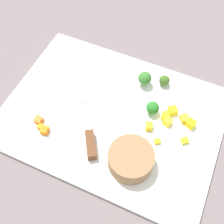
# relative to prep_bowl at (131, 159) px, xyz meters

# --- Properties ---
(ground_plane) EXTENTS (4.00, 4.00, 0.00)m
(ground_plane) POSITION_rel_prep_bowl_xyz_m (0.09, -0.10, -0.03)
(ground_plane) COLOR #6B5F5F
(cutting_board) EXTENTS (0.51, 0.38, 0.01)m
(cutting_board) POSITION_rel_prep_bowl_xyz_m (0.09, -0.10, -0.03)
(cutting_board) COLOR white
(cutting_board) RESTS_ON ground_plane
(prep_bowl) EXTENTS (0.10, 0.10, 0.04)m
(prep_bowl) POSITION_rel_prep_bowl_xyz_m (0.00, 0.00, 0.00)
(prep_bowl) COLOR olive
(prep_bowl) RESTS_ON cutting_board
(chef_knife) EXTENTS (0.19, 0.29, 0.02)m
(chef_knife) POSITION_rel_prep_bowl_xyz_m (0.13, -0.06, -0.01)
(chef_knife) COLOR silver
(chef_knife) RESTS_ON cutting_board
(carrot_dice_0) EXTENTS (0.02, 0.02, 0.01)m
(carrot_dice_0) POSITION_rel_prep_bowl_xyz_m (0.23, -0.01, -0.01)
(carrot_dice_0) COLOR orange
(carrot_dice_0) RESTS_ON cutting_board
(carrot_dice_1) EXTENTS (0.02, 0.02, 0.02)m
(carrot_dice_1) POSITION_rel_prep_bowl_xyz_m (0.21, 0.01, -0.01)
(carrot_dice_1) COLOR orange
(carrot_dice_1) RESTS_ON cutting_board
(carrot_dice_2) EXTENTS (0.01, 0.01, 0.01)m
(carrot_dice_2) POSITION_rel_prep_bowl_xyz_m (0.22, 0.00, -0.02)
(carrot_dice_2) COLOR orange
(carrot_dice_2) RESTS_ON cutting_board
(pepper_dice_0) EXTENTS (0.02, 0.02, 0.01)m
(pepper_dice_0) POSITION_rel_prep_bowl_xyz_m (-0.09, -0.10, -0.02)
(pepper_dice_0) COLOR yellow
(pepper_dice_0) RESTS_ON cutting_board
(pepper_dice_1) EXTENTS (0.02, 0.02, 0.02)m
(pepper_dice_1) POSITION_rel_prep_bowl_xyz_m (-0.03, -0.14, -0.01)
(pepper_dice_1) COLOR yellow
(pepper_dice_1) RESTS_ON cutting_board
(pepper_dice_2) EXTENTS (0.03, 0.03, 0.02)m
(pepper_dice_2) POSITION_rel_prep_bowl_xyz_m (-0.08, -0.15, -0.01)
(pepper_dice_2) COLOR yellow
(pepper_dice_2) RESTS_ON cutting_board
(pepper_dice_3) EXTENTS (0.02, 0.02, 0.02)m
(pepper_dice_3) POSITION_rel_prep_bowl_xyz_m (-0.09, -0.14, -0.01)
(pepper_dice_3) COLOR yellow
(pepper_dice_3) RESTS_ON cutting_board
(pepper_dice_4) EXTENTS (0.02, 0.02, 0.02)m
(pepper_dice_4) POSITION_rel_prep_bowl_xyz_m (-0.01, -0.10, -0.01)
(pepper_dice_4) COLOR yellow
(pepper_dice_4) RESTS_ON cutting_board
(pepper_dice_5) EXTENTS (0.02, 0.02, 0.02)m
(pepper_dice_5) POSITION_rel_prep_bowl_xyz_m (-0.04, -0.13, -0.01)
(pepper_dice_5) COLOR yellow
(pepper_dice_5) RESTS_ON cutting_board
(pepper_dice_6) EXTENTS (0.03, 0.03, 0.02)m
(pepper_dice_6) POSITION_rel_prep_bowl_xyz_m (-0.04, -0.16, -0.01)
(pepper_dice_6) COLOR yellow
(pepper_dice_6) RESTS_ON cutting_board
(pepper_dice_7) EXTENTS (0.02, 0.02, 0.01)m
(pepper_dice_7) POSITION_rel_prep_bowl_xyz_m (-0.04, -0.07, -0.02)
(pepper_dice_7) COLOR yellow
(pepper_dice_7) RESTS_ON cutting_board
(broccoli_floret_0) EXTENTS (0.03, 0.03, 0.04)m
(broccoli_floret_0) POSITION_rel_prep_bowl_xyz_m (0.05, -0.21, 0.00)
(broccoli_floret_0) COLOR #95BB5E
(broccoli_floret_0) RESTS_ON cutting_board
(broccoli_floret_1) EXTENTS (0.03, 0.03, 0.03)m
(broccoli_floret_1) POSITION_rel_prep_bowl_xyz_m (0.00, -0.23, -0.01)
(broccoli_floret_1) COLOR #97B96D
(broccoli_floret_1) RESTS_ON cutting_board
(broccoli_floret_2) EXTENTS (0.03, 0.03, 0.04)m
(broccoli_floret_2) POSITION_rel_prep_bowl_xyz_m (0.00, -0.14, -0.00)
(broccoli_floret_2) COLOR #93B959
(broccoli_floret_2) RESTS_ON cutting_board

